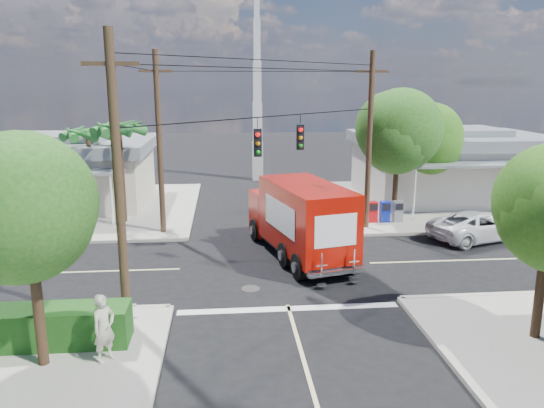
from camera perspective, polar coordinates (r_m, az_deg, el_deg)
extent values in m
plane|color=black|center=(22.27, 0.47, -6.68)|extent=(120.00, 120.00, 0.00)
cube|color=#9B968C|center=(35.24, 16.73, 0.26)|extent=(14.00, 14.00, 0.14)
cube|color=#A7A294|center=(33.28, 5.47, 0.03)|extent=(0.25, 14.00, 0.14)
cube|color=#A7A294|center=(29.06, 21.79, -2.77)|extent=(14.00, 0.25, 0.14)
cube|color=#9B968C|center=(33.92, -20.29, -0.48)|extent=(14.00, 14.00, 0.14)
cube|color=#A7A294|center=(32.78, -8.41, -0.25)|extent=(0.25, 14.00, 0.14)
cube|color=#A7A294|center=(27.45, -23.99, -3.86)|extent=(14.00, 0.25, 0.14)
cube|color=beige|center=(31.84, -1.30, -0.63)|extent=(0.12, 12.00, 0.01)
cube|color=beige|center=(25.25, 23.79, -5.42)|extent=(12.00, 0.12, 0.01)
cube|color=beige|center=(23.55, -24.72, -6.80)|extent=(12.00, 0.12, 0.01)
cube|color=silver|center=(18.30, 1.81, -11.18)|extent=(7.50, 0.40, 0.01)
cube|color=beige|center=(36.40, 18.53, 3.37)|extent=(11.00, 8.00, 3.40)
cube|color=gray|center=(36.14, 18.77, 6.57)|extent=(11.80, 8.80, 0.70)
cube|color=gray|center=(36.09, 18.83, 7.36)|extent=(6.05, 4.40, 0.50)
cube|color=gray|center=(31.85, 22.17, 3.98)|extent=(9.90, 1.80, 0.15)
cylinder|color=silver|center=(29.61, 15.04, 1.03)|extent=(0.12, 0.12, 2.90)
cube|color=beige|center=(35.29, -21.46, 2.69)|extent=(10.00, 8.00, 3.20)
cube|color=gray|center=(35.03, -21.72, 5.83)|extent=(10.80, 8.80, 0.70)
cube|color=gray|center=(34.98, -21.79, 6.64)|extent=(5.50, 4.40, 0.50)
cube|color=gray|center=(30.51, -24.13, 3.07)|extent=(9.00, 1.80, 0.15)
cylinder|color=silver|center=(28.93, -16.88, 0.44)|extent=(0.12, 0.12, 2.70)
cube|color=silver|center=(41.39, -1.56, 4.65)|extent=(0.80, 0.80, 3.00)
cube|color=silver|center=(41.06, -1.58, 8.80)|extent=(0.70, 0.70, 3.00)
cube|color=silver|center=(40.95, -1.61, 12.99)|extent=(0.60, 0.60, 3.00)
cube|color=silver|center=(41.06, -1.64, 17.18)|extent=(0.50, 0.50, 3.00)
cylinder|color=#422D1C|center=(15.28, -23.94, -9.29)|extent=(0.28, 0.28, 3.71)
sphere|color=#1D4B12|center=(14.60, -24.77, -0.81)|extent=(3.71, 3.71, 3.71)
sphere|color=#1D4B12|center=(14.88, -26.05, 0.22)|extent=(3.02, 3.02, 3.02)
sphere|color=#1D4B12|center=(14.24, -23.79, -1.52)|extent=(3.25, 3.25, 3.25)
cylinder|color=#422D1C|center=(29.66, 13.14, 2.33)|extent=(0.28, 0.28, 4.10)
sphere|color=#1D4B12|center=(29.31, 13.40, 7.26)|extent=(4.10, 4.10, 4.10)
sphere|color=#1D4B12|center=(29.35, 12.56, 7.81)|extent=(3.33, 3.33, 3.33)
sphere|color=#1D4B12|center=(29.15, 14.23, 6.93)|extent=(3.58, 3.58, 3.58)
cylinder|color=#422D1C|center=(32.62, 16.27, 2.64)|extent=(0.28, 0.28, 3.58)
sphere|color=#225D12|center=(32.31, 16.52, 6.55)|extent=(3.58, 3.58, 3.58)
sphere|color=#225D12|center=(32.33, 15.76, 7.00)|extent=(2.91, 2.91, 2.91)
sphere|color=#225D12|center=(32.18, 17.29, 6.27)|extent=(3.14, 3.14, 3.14)
cylinder|color=#422D1C|center=(17.34, 26.97, -7.42)|extent=(0.28, 0.28, 3.46)
sphere|color=#225D12|center=(16.68, 26.28, 0.38)|extent=(2.81, 2.81, 2.81)
cylinder|color=#422D1C|center=(29.29, -15.80, 2.95)|extent=(0.24, 0.24, 5.00)
cone|color=#246A27|center=(28.82, -14.34, 8.10)|extent=(0.50, 2.06, 0.98)
cone|color=#246A27|center=(29.57, -14.79, 8.19)|extent=(1.92, 1.68, 0.98)
cone|color=#246A27|center=(29.87, -16.19, 8.15)|extent=(2.12, 0.95, 0.98)
cone|color=#246A27|center=(29.52, -17.54, 8.01)|extent=(1.34, 2.07, 0.98)
cone|color=#246A27|center=(28.76, -17.86, 7.87)|extent=(1.34, 2.07, 0.98)
cone|color=#246A27|center=(28.16, -16.85, 7.84)|extent=(2.12, 0.95, 0.98)
cone|color=#246A27|center=(28.18, -15.25, 7.94)|extent=(1.92, 1.68, 0.98)
cylinder|color=#422D1C|center=(31.20, -18.90, 2.96)|extent=(0.24, 0.24, 4.60)
cone|color=#246A27|center=(30.69, -17.58, 7.42)|extent=(0.50, 2.06, 0.98)
cone|color=#246A27|center=(31.45, -17.92, 7.52)|extent=(1.92, 1.68, 0.98)
cone|color=#246A27|center=(31.79, -19.20, 7.48)|extent=(2.12, 0.95, 0.98)
cone|color=#246A27|center=(31.48, -20.50, 7.33)|extent=(1.34, 2.07, 0.98)
cone|color=#246A27|center=(30.73, -20.88, 7.19)|extent=(1.34, 2.07, 0.98)
cone|color=#246A27|center=(30.10, -19.99, 7.15)|extent=(2.12, 0.95, 0.98)
cone|color=#246A27|center=(30.08, -18.50, 7.26)|extent=(1.92, 1.68, 0.98)
cylinder|color=#473321|center=(16.26, -16.19, 1.85)|extent=(0.28, 0.28, 9.00)
cube|color=#473321|center=(15.99, -17.00, 14.25)|extent=(1.60, 0.12, 0.12)
cylinder|color=#473321|center=(27.23, 10.41, 6.46)|extent=(0.28, 0.28, 9.00)
cube|color=#473321|center=(27.07, 10.72, 13.83)|extent=(1.60, 0.12, 0.12)
cylinder|color=#473321|center=(26.43, -12.01, 6.20)|extent=(0.28, 0.28, 9.00)
cube|color=#473321|center=(26.26, -12.38, 13.79)|extent=(1.60, 0.12, 0.12)
cylinder|color=black|center=(21.01, 0.50, 9.45)|extent=(10.43, 10.43, 0.04)
cube|color=black|center=(20.24, -1.55, 6.61)|extent=(0.30, 0.24, 1.05)
sphere|color=red|center=(20.06, -1.53, 7.50)|extent=(0.20, 0.20, 0.20)
cube|color=black|center=(22.31, 3.05, 7.19)|extent=(0.30, 0.24, 1.05)
sphere|color=red|center=(22.14, 3.11, 8.00)|extent=(0.20, 0.20, 0.20)
cube|color=silver|center=(17.75, -24.03, -11.45)|extent=(5.94, 0.05, 0.08)
cube|color=silver|center=(17.60, -24.15, -10.26)|extent=(5.94, 0.05, 0.08)
cube|color=silver|center=(17.00, -14.94, -11.27)|extent=(0.09, 0.06, 1.00)
cube|color=#154113|center=(17.06, -25.60, -11.88)|extent=(6.20, 1.20, 1.10)
cube|color=#B80911|center=(29.00, 10.73, -0.82)|extent=(0.50, 0.50, 1.10)
cube|color=#0F1F93|center=(29.20, 12.05, -0.78)|extent=(0.50, 0.50, 1.10)
cube|color=slate|center=(29.41, 13.35, -0.75)|extent=(0.50, 0.50, 1.10)
cube|color=black|center=(23.48, 2.85, -4.30)|extent=(3.96, 7.78, 0.24)
cube|color=#A50D04|center=(25.90, 0.43, -0.87)|extent=(2.63, 2.14, 2.11)
cube|color=black|center=(26.42, -0.06, 0.26)|extent=(2.01, 0.72, 0.91)
cube|color=silver|center=(26.85, -0.19, -1.85)|extent=(2.16, 0.65, 0.34)
cube|color=#A50D04|center=(22.32, 3.72, -1.40)|extent=(3.68, 5.97, 2.78)
cube|color=white|center=(22.78, 6.54, -0.79)|extent=(0.86, 3.35, 1.24)
cube|color=white|center=(21.85, 0.79, -1.30)|extent=(0.86, 3.35, 1.24)
cube|color=white|center=(19.83, 6.88, -2.88)|extent=(1.68, 0.44, 1.24)
cube|color=silver|center=(20.21, 6.92, -7.28)|extent=(2.29, 0.79, 0.17)
cube|color=silver|center=(19.70, 5.34, -6.60)|extent=(0.43, 0.16, 0.96)
cube|color=silver|center=(20.27, 8.81, -6.13)|extent=(0.43, 0.16, 0.96)
cylinder|color=black|center=(25.62, -1.78, -2.80)|extent=(0.55, 1.10, 1.05)
cylinder|color=black|center=(26.34, 2.79, -2.37)|extent=(0.55, 1.10, 1.05)
cylinder|color=black|center=(20.64, 2.91, -6.76)|extent=(0.55, 1.10, 1.05)
cylinder|color=black|center=(21.53, 8.38, -6.04)|extent=(0.55, 1.10, 1.05)
imported|color=silver|center=(27.58, 21.38, -2.19)|extent=(5.53, 3.78, 1.40)
imported|color=beige|center=(15.21, -17.62, -12.60)|extent=(0.79, 0.82, 1.89)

